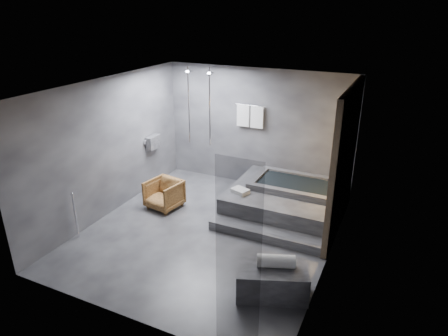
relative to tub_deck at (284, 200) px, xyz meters
The scene contains 7 objects.
room 2.02m from the tub_deck, 118.47° to the right, with size 5.00×5.04×2.82m.
tub_deck is the anchor object (origin of this frame).
tub_step 1.19m from the tub_deck, 90.00° to the right, with size 2.20×0.36×0.18m, color #2F2F32.
concrete_bench 2.70m from the tub_deck, 76.71° to the right, with size 1.05×0.58×0.47m, color #323234.
driftwood_chair 2.57m from the tub_deck, 158.74° to the right, with size 0.66×0.68×0.62m, color #492B12.
rolled_towel 2.68m from the tub_deck, 75.79° to the right, with size 0.20×0.20×0.56m, color white.
deck_towel 1.00m from the tub_deck, 145.62° to the right, with size 0.33×0.24×0.09m, color silver.
Camera 1 is at (3.10, -5.90, 4.07)m, focal length 32.00 mm.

